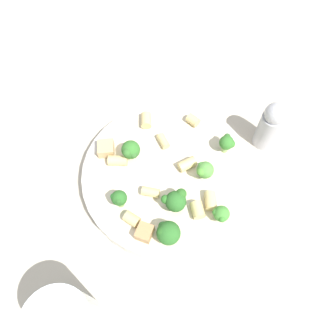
% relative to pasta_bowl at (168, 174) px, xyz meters
% --- Properties ---
extents(ground_plane, '(2.00, 2.00, 0.00)m').
position_rel_pasta_bowl_xyz_m(ground_plane, '(0.00, 0.00, -0.02)').
color(ground_plane, '#BCB29E').
extents(pasta_bowl, '(0.27, 0.27, 0.03)m').
position_rel_pasta_bowl_xyz_m(pasta_bowl, '(0.00, 0.00, 0.00)').
color(pasta_bowl, silver).
rests_on(pasta_bowl, ground_plane).
extents(broccoli_floret_0, '(0.02, 0.02, 0.03)m').
position_rel_pasta_bowl_xyz_m(broccoli_floret_0, '(-0.07, -0.06, 0.03)').
color(broccoli_floret_0, '#84AD60').
rests_on(broccoli_floret_0, pasta_bowl).
extents(broccoli_floret_1, '(0.03, 0.03, 0.03)m').
position_rel_pasta_bowl_xyz_m(broccoli_floret_1, '(0.06, -0.01, 0.03)').
color(broccoli_floret_1, '#84AD60').
rests_on(broccoli_floret_1, pasta_bowl).
extents(broccoli_floret_2, '(0.03, 0.03, 0.04)m').
position_rel_pasta_bowl_xyz_m(broccoli_floret_2, '(-0.06, 0.02, 0.04)').
color(broccoli_floret_2, '#9EC175').
rests_on(broccoli_floret_2, pasta_bowl).
extents(broccoli_floret_3, '(0.03, 0.03, 0.04)m').
position_rel_pasta_bowl_xyz_m(broccoli_floret_3, '(0.02, -0.06, 0.03)').
color(broccoli_floret_3, '#84AD60').
rests_on(broccoli_floret_3, pasta_bowl).
extents(broccoli_floret_4, '(0.04, 0.03, 0.04)m').
position_rel_pasta_bowl_xyz_m(broccoli_floret_4, '(0.01, -0.11, 0.03)').
color(broccoli_floret_4, '#84AD60').
rests_on(broccoli_floret_4, pasta_bowl).
extents(broccoli_floret_5, '(0.03, 0.03, 0.03)m').
position_rel_pasta_bowl_xyz_m(broccoli_floret_5, '(0.09, 0.04, 0.03)').
color(broccoli_floret_5, '#9EC175').
rests_on(broccoli_floret_5, pasta_bowl).
extents(broccoli_floret_6, '(0.03, 0.03, 0.03)m').
position_rel_pasta_bowl_xyz_m(broccoli_floret_6, '(0.08, -0.07, 0.03)').
color(broccoli_floret_6, '#9EC175').
rests_on(broccoli_floret_6, pasta_bowl).
extents(rigatoni_0, '(0.02, 0.03, 0.01)m').
position_rel_pasta_bowl_xyz_m(rigatoni_0, '(-0.01, 0.05, 0.02)').
color(rigatoni_0, '#E0C67F').
rests_on(rigatoni_0, pasta_bowl).
extents(rigatoni_1, '(0.02, 0.03, 0.02)m').
position_rel_pasta_bowl_xyz_m(rigatoni_1, '(-0.04, 0.09, 0.02)').
color(rigatoni_1, '#E0C67F').
rests_on(rigatoni_1, pasta_bowl).
extents(rigatoni_2, '(0.03, 0.02, 0.02)m').
position_rel_pasta_bowl_xyz_m(rigatoni_2, '(-0.08, 0.01, 0.02)').
color(rigatoni_2, '#E0C67F').
rests_on(rigatoni_2, pasta_bowl).
extents(rigatoni_3, '(0.03, 0.02, 0.02)m').
position_rel_pasta_bowl_xyz_m(rigatoni_3, '(0.04, 0.10, 0.02)').
color(rigatoni_3, '#E0C67F').
rests_on(rigatoni_3, pasta_bowl).
extents(rigatoni_4, '(0.02, 0.03, 0.02)m').
position_rel_pasta_bowl_xyz_m(rigatoni_4, '(0.07, -0.05, 0.02)').
color(rigatoni_4, '#E0C67F').
rests_on(rigatoni_4, pasta_bowl).
extents(rigatoni_5, '(0.02, 0.03, 0.02)m').
position_rel_pasta_bowl_xyz_m(rigatoni_5, '(0.05, -0.07, 0.02)').
color(rigatoni_5, '#E0C67F').
rests_on(rigatoni_5, pasta_bowl).
extents(rigatoni_6, '(0.03, 0.02, 0.02)m').
position_rel_pasta_bowl_xyz_m(rigatoni_6, '(-0.05, -0.09, 0.02)').
color(rigatoni_6, '#E0C67F').
rests_on(rigatoni_6, pasta_bowl).
extents(rigatoni_7, '(0.03, 0.02, 0.01)m').
position_rel_pasta_bowl_xyz_m(rigatoni_7, '(-0.02, -0.04, 0.02)').
color(rigatoni_7, '#E0C67F').
rests_on(rigatoni_7, pasta_bowl).
extents(rigatoni_8, '(0.03, 0.03, 0.02)m').
position_rel_pasta_bowl_xyz_m(rigatoni_8, '(0.03, 0.01, 0.02)').
color(rigatoni_8, '#E0C67F').
rests_on(rigatoni_8, pasta_bowl).
extents(chicken_chunk_0, '(0.03, 0.03, 0.02)m').
position_rel_pasta_bowl_xyz_m(chicken_chunk_0, '(-0.03, -0.10, 0.02)').
color(chicken_chunk_0, tan).
rests_on(chicken_chunk_0, pasta_bowl).
extents(chicken_chunk_1, '(0.03, 0.03, 0.02)m').
position_rel_pasta_bowl_xyz_m(chicken_chunk_1, '(-0.10, 0.03, 0.02)').
color(chicken_chunk_1, tan).
rests_on(chicken_chunk_1, pasta_bowl).
extents(drinking_glass, '(0.08, 0.08, 0.10)m').
position_rel_pasta_bowl_xyz_m(drinking_glass, '(-0.11, -0.23, 0.03)').
color(drinking_glass, silver).
rests_on(drinking_glass, ground_plane).
extents(pepper_shaker, '(0.04, 0.04, 0.10)m').
position_rel_pasta_bowl_xyz_m(pepper_shaker, '(0.16, 0.08, 0.03)').
color(pepper_shaker, '#B2B2B7').
rests_on(pepper_shaker, ground_plane).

